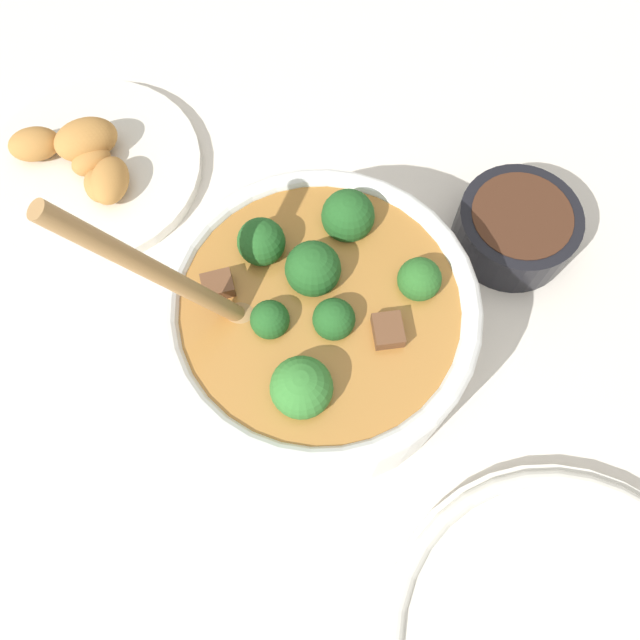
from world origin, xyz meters
name	(u,v)px	position (x,y,z in m)	size (l,w,h in m)	color
ground_plane	(320,347)	(0.00, 0.00, 0.00)	(4.00, 4.00, 0.00)	silver
stew_bowl	(319,322)	(0.00, 0.00, 0.05)	(0.25, 0.22, 0.23)	white
condiment_bowl	(516,227)	(0.16, 0.11, 0.02)	(0.10, 0.10, 0.04)	black
food_plate	(89,165)	(-0.22, 0.16, 0.01)	(0.20, 0.20, 0.05)	silver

